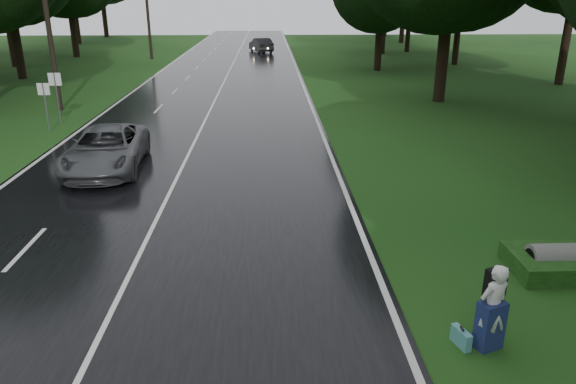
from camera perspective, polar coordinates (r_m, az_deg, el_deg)
name	(u,v)px	position (r m, az deg, el deg)	size (l,w,h in m)	color
ground	(124,288)	(12.76, -17.02, -9.69)	(160.00, 160.00, 0.00)	#1D4614
road	(211,109)	(31.45, -8.18, 8.78)	(12.00, 140.00, 0.04)	black
lane_center	(211,108)	(31.45, -8.18, 8.82)	(0.12, 140.00, 0.01)	silver
grey_car	(106,149)	(20.99, -18.77, 4.35)	(2.56, 5.54, 1.54)	#4C4E51
far_car	(261,45)	(62.79, -2.89, 15.36)	(1.65, 4.72, 1.55)	black
hitchhiker	(492,310)	(10.65, 20.90, -11.62)	(0.73, 0.71, 1.71)	silver
suitcase	(461,338)	(10.84, 17.92, -14.53)	(0.14, 0.48, 0.34)	teal
culvert	(556,271)	(14.37, 26.64, -7.55)	(0.70, 0.70, 1.40)	slate
utility_pole_mid	(61,110)	(33.37, -23.00, 8.01)	(1.80, 0.28, 10.29)	black
utility_pole_far	(152,59)	(57.74, -14.29, 13.54)	(1.80, 0.28, 10.01)	black
road_sign_a	(50,132)	(28.26, -23.98, 5.89)	(0.55, 0.10, 2.31)	white
road_sign_b	(61,124)	(29.64, -22.96, 6.64)	(0.62, 0.10, 2.57)	white
tree_left_e	(23,79)	(47.54, -26.36, 10.76)	(9.65, 9.65, 15.07)	black
tree_left_f	(77,57)	(62.11, -21.53, 13.21)	(9.55, 9.55, 14.92)	black
tree_right_d	(438,101)	(34.71, 15.69, 9.28)	(10.12, 10.12, 15.82)	black
tree_right_e	(377,70)	(48.16, 9.45, 12.64)	(7.76, 7.76, 12.13)	black
tree_right_f	(382,54)	(62.08, 9.99, 14.28)	(10.09, 10.09, 15.76)	black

